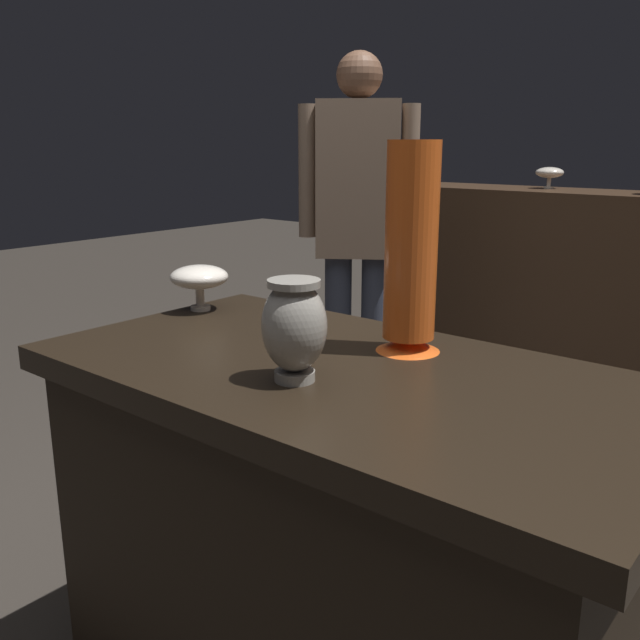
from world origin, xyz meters
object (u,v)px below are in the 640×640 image
Objects in this scene: vase_tall_behind at (199,278)px; shelf_vase_left at (550,173)px; vase_centerpiece at (294,326)px; visitor_near_left at (357,221)px; vase_left_accent at (411,253)px.

shelf_vase_left is (0.03, 2.14, 0.18)m from vase_tall_behind.
vase_tall_behind is at bearing 155.37° from vase_centerpiece.
visitor_near_left reaches higher than shelf_vase_left.
visitor_near_left is (-0.93, 1.09, -0.10)m from vase_left_accent.
vase_tall_behind is (-0.53, 0.24, -0.02)m from vase_centerpiece.
vase_centerpiece reaches higher than vase_tall_behind.
vase_centerpiece is 0.58m from vase_tall_behind.
vase_centerpiece is at bearing 88.17° from visitor_near_left.
vase_tall_behind is 2.15m from shelf_vase_left.
vase_tall_behind is 0.60m from vase_left_accent.
visitor_near_left is (-0.37, -1.02, -0.16)m from shelf_vase_left.
vase_left_accent is 0.27× the size of visitor_near_left.
vase_left_accent is 1.43m from visitor_near_left.
vase_tall_behind is 1.11× the size of shelf_vase_left.
vase_left_accent is 2.18m from shelf_vase_left.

